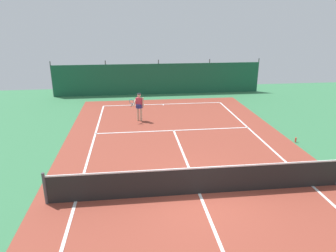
% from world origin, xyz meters
% --- Properties ---
extents(ground_plane, '(36.00, 36.00, 0.00)m').
position_xyz_m(ground_plane, '(0.00, 0.00, 0.00)').
color(ground_plane, '#387A4C').
extents(court_surface, '(11.02, 26.60, 0.01)m').
position_xyz_m(court_surface, '(0.00, 0.00, 0.00)').
color(court_surface, brown).
rests_on(court_surface, ground).
extents(tennis_net, '(10.12, 0.10, 1.10)m').
position_xyz_m(tennis_net, '(0.00, 0.00, 0.51)').
color(tennis_net, black).
rests_on(tennis_net, ground).
extents(back_fence, '(16.30, 0.98, 2.70)m').
position_xyz_m(back_fence, '(-0.00, 15.60, 0.67)').
color(back_fence, '#195138').
rests_on(back_fence, ground).
extents(tennis_player, '(0.85, 0.64, 1.64)m').
position_xyz_m(tennis_player, '(-1.76, 8.34, 0.96)').
color(tennis_player, '#D8AD8C').
rests_on(tennis_player, ground).
extents(tennis_ball_near_player, '(0.07, 0.07, 0.07)m').
position_xyz_m(tennis_ball_near_player, '(-1.83, 10.52, 0.03)').
color(tennis_ball_near_player, '#CCDB33').
rests_on(tennis_ball_near_player, ground).
extents(water_bottle, '(0.08, 0.08, 0.24)m').
position_xyz_m(water_bottle, '(5.63, 4.06, 0.12)').
color(water_bottle, '#D84C38').
rests_on(water_bottle, ground).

